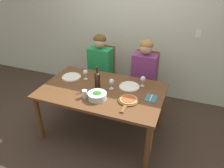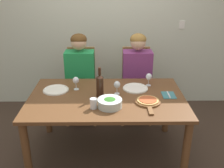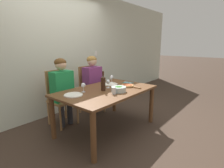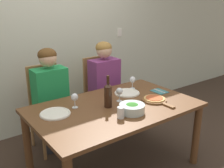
{
  "view_description": "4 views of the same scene",
  "coord_description": "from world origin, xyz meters",
  "px_view_note": "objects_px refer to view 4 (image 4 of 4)",
  "views": [
    {
      "loc": [
        1.05,
        -2.34,
        2.25
      ],
      "look_at": [
        0.11,
        0.1,
        0.78
      ],
      "focal_mm": 35.0,
      "sensor_mm": 36.0,
      "label": 1
    },
    {
      "loc": [
        0.03,
        -2.53,
        1.96
      ],
      "look_at": [
        0.06,
        0.09,
        0.84
      ],
      "focal_mm": 42.0,
      "sensor_mm": 36.0,
      "label": 2
    },
    {
      "loc": [
        -2.14,
        -1.89,
        1.49
      ],
      "look_at": [
        0.13,
        -0.01,
        0.81
      ],
      "focal_mm": 28.0,
      "sensor_mm": 36.0,
      "label": 3
    },
    {
      "loc": [
        -1.47,
        -1.95,
        1.76
      ],
      "look_at": [
        0.09,
        0.16,
        0.9
      ],
      "focal_mm": 42.0,
      "sensor_mm": 36.0,
      "label": 4
    }
  ],
  "objects_px": {
    "dinner_plate_right": "(127,93)",
    "water_tumbler": "(121,113)",
    "wine_glass_right": "(133,80)",
    "fork_on_napkin": "(159,91)",
    "broccoli_bowl": "(132,108)",
    "dinner_plate_left": "(55,113)",
    "wine_glass_left": "(75,98)",
    "pizza_on_board": "(155,100)",
    "wine_glass_centre": "(119,92)",
    "person_man": "(105,79)",
    "chair_right": "(100,92)",
    "chair_left": "(48,105)",
    "wine_bottle": "(108,95)",
    "person_woman": "(51,91)"
  },
  "relations": [
    {
      "from": "dinner_plate_right",
      "to": "wine_glass_left",
      "type": "xyz_separation_m",
      "value": [
        -0.67,
        -0.01,
        0.1
      ]
    },
    {
      "from": "wine_bottle",
      "to": "wine_glass_centre",
      "type": "relative_size",
      "value": 2.15
    },
    {
      "from": "wine_bottle",
      "to": "wine_glass_centre",
      "type": "bearing_deg",
      "value": 16.25
    },
    {
      "from": "wine_glass_left",
      "to": "chair_right",
      "type": "bearing_deg",
      "value": 41.65
    },
    {
      "from": "broccoli_bowl",
      "to": "water_tumbler",
      "type": "distance_m",
      "value": 0.16
    },
    {
      "from": "chair_left",
      "to": "water_tumbler",
      "type": "distance_m",
      "value": 1.17
    },
    {
      "from": "person_woman",
      "to": "fork_on_napkin",
      "type": "relative_size",
      "value": 6.91
    },
    {
      "from": "water_tumbler",
      "to": "wine_bottle",
      "type": "bearing_deg",
      "value": 78.51
    },
    {
      "from": "chair_right",
      "to": "wine_glass_right",
      "type": "relative_size",
      "value": 6.72
    },
    {
      "from": "chair_right",
      "to": "dinner_plate_left",
      "type": "height_order",
      "value": "chair_right"
    },
    {
      "from": "dinner_plate_right",
      "to": "water_tumbler",
      "type": "distance_m",
      "value": 0.65
    },
    {
      "from": "chair_left",
      "to": "dinner_plate_left",
      "type": "relative_size",
      "value": 3.55
    },
    {
      "from": "pizza_on_board",
      "to": "wine_glass_centre",
      "type": "distance_m",
      "value": 0.39
    },
    {
      "from": "dinner_plate_right",
      "to": "fork_on_napkin",
      "type": "distance_m",
      "value": 0.39
    },
    {
      "from": "broccoli_bowl",
      "to": "dinner_plate_left",
      "type": "distance_m",
      "value": 0.72
    },
    {
      "from": "person_woman",
      "to": "person_man",
      "type": "xyz_separation_m",
      "value": [
        0.76,
        0.0,
        0.0
      ]
    },
    {
      "from": "pizza_on_board",
      "to": "fork_on_napkin",
      "type": "relative_size",
      "value": 2.23
    },
    {
      "from": "person_man",
      "to": "dinner_plate_right",
      "type": "height_order",
      "value": "person_man"
    },
    {
      "from": "chair_right",
      "to": "wine_glass_right",
      "type": "bearing_deg",
      "value": -81.1
    },
    {
      "from": "dinner_plate_right",
      "to": "pizza_on_board",
      "type": "relative_size",
      "value": 0.71
    },
    {
      "from": "person_woman",
      "to": "pizza_on_board",
      "type": "bearing_deg",
      "value": -48.73
    },
    {
      "from": "chair_right",
      "to": "pizza_on_board",
      "type": "bearing_deg",
      "value": -88.86
    },
    {
      "from": "chair_left",
      "to": "person_man",
      "type": "distance_m",
      "value": 0.8
    },
    {
      "from": "fork_on_napkin",
      "to": "chair_right",
      "type": "bearing_deg",
      "value": 107.93
    },
    {
      "from": "person_man",
      "to": "wine_glass_right",
      "type": "height_order",
      "value": "person_man"
    },
    {
      "from": "wine_bottle",
      "to": "wine_glass_centre",
      "type": "height_order",
      "value": "wine_bottle"
    },
    {
      "from": "chair_left",
      "to": "chair_right",
      "type": "xyz_separation_m",
      "value": [
        0.76,
        0.0,
        0.0
      ]
    },
    {
      "from": "pizza_on_board",
      "to": "water_tumbler",
      "type": "xyz_separation_m",
      "value": [
        -0.55,
        -0.11,
        0.04
      ]
    },
    {
      "from": "chair_left",
      "to": "fork_on_napkin",
      "type": "relative_size",
      "value": 5.64
    },
    {
      "from": "wine_glass_left",
      "to": "dinner_plate_left",
      "type": "bearing_deg",
      "value": -172.46
    },
    {
      "from": "chair_left",
      "to": "dinner_plate_left",
      "type": "distance_m",
      "value": 0.75
    },
    {
      "from": "wine_bottle",
      "to": "wine_glass_right",
      "type": "height_order",
      "value": "wine_bottle"
    },
    {
      "from": "dinner_plate_left",
      "to": "water_tumbler",
      "type": "height_order",
      "value": "water_tumbler"
    },
    {
      "from": "person_man",
      "to": "wine_glass_left",
      "type": "xyz_separation_m",
      "value": [
        -0.75,
        -0.55,
        0.08
      ]
    },
    {
      "from": "chair_right",
      "to": "water_tumbler",
      "type": "xyz_separation_m",
      "value": [
        -0.53,
        -1.12,
        0.24
      ]
    },
    {
      "from": "broccoli_bowl",
      "to": "fork_on_napkin",
      "type": "xyz_separation_m",
      "value": [
        0.64,
        0.25,
        -0.04
      ]
    },
    {
      "from": "dinner_plate_left",
      "to": "wine_glass_right",
      "type": "bearing_deg",
      "value": 7.13
    },
    {
      "from": "wine_glass_right",
      "to": "water_tumbler",
      "type": "relative_size",
      "value": 1.43
    },
    {
      "from": "chair_right",
      "to": "wine_bottle",
      "type": "xyz_separation_m",
      "value": [
        -0.47,
        -0.84,
        0.32
      ]
    },
    {
      "from": "wine_glass_centre",
      "to": "dinner_plate_left",
      "type": "bearing_deg",
      "value": 172.02
    },
    {
      "from": "person_woman",
      "to": "dinner_plate_left",
      "type": "relative_size",
      "value": 4.35
    },
    {
      "from": "water_tumbler",
      "to": "dinner_plate_left",
      "type": "bearing_deg",
      "value": 136.49
    },
    {
      "from": "water_tumbler",
      "to": "chair_left",
      "type": "bearing_deg",
      "value": 101.74
    },
    {
      "from": "chair_right",
      "to": "wine_glass_centre",
      "type": "xyz_separation_m",
      "value": [
        -0.29,
        -0.79,
        0.3
      ]
    },
    {
      "from": "chair_left",
      "to": "wine_bottle",
      "type": "height_order",
      "value": "wine_bottle"
    },
    {
      "from": "person_man",
      "to": "dinner_plate_right",
      "type": "bearing_deg",
      "value": -97.83
    },
    {
      "from": "person_man",
      "to": "dinner_plate_right",
      "type": "distance_m",
      "value": 0.55
    },
    {
      "from": "chair_left",
      "to": "wine_glass_right",
      "type": "distance_m",
      "value": 1.06
    },
    {
      "from": "dinner_plate_right",
      "to": "fork_on_napkin",
      "type": "bearing_deg",
      "value": -27.0
    },
    {
      "from": "chair_left",
      "to": "wine_glass_centre",
      "type": "xyz_separation_m",
      "value": [
        0.47,
        -0.79,
        0.3
      ]
    }
  ]
}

